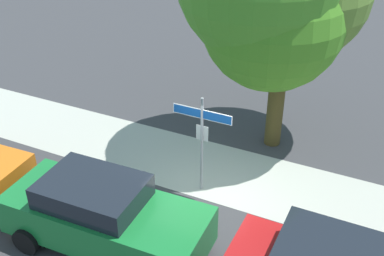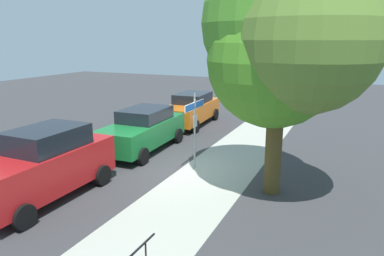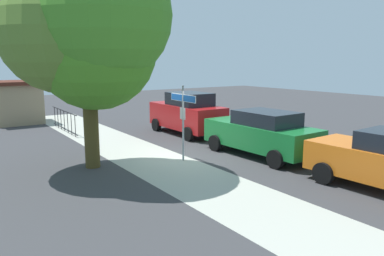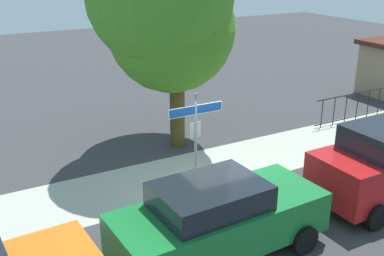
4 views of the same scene
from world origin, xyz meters
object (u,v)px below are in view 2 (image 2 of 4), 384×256
(street_sign, at_px, (195,118))
(car_green, at_px, (143,129))
(shade_tree, at_px, (284,40))
(car_orange, at_px, (191,109))
(car_red, at_px, (44,165))

(street_sign, height_order, car_green, street_sign)
(shade_tree, bearing_deg, car_orange, -138.71)
(shade_tree, distance_m, car_red, 7.65)
(street_sign, distance_m, car_orange, 6.77)
(street_sign, bearing_deg, car_red, -35.17)
(street_sign, height_order, car_orange, street_sign)
(car_orange, bearing_deg, street_sign, 22.76)
(car_red, bearing_deg, car_orange, -179.88)
(street_sign, relative_size, shade_tree, 0.38)
(car_orange, relative_size, car_green, 1.01)
(car_orange, xyz_separation_m, car_red, (10.13, 0.01, 0.16))
(shade_tree, bearing_deg, street_sign, -103.09)
(shade_tree, height_order, car_orange, shade_tree)
(shade_tree, relative_size, car_orange, 1.51)
(car_orange, bearing_deg, shade_tree, 38.50)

